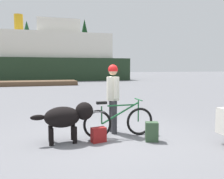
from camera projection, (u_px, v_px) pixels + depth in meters
name	position (u px, v px, depth m)	size (l,w,h in m)	color
ground_plane	(110.00, 139.00, 5.55)	(160.00, 160.00, 0.00)	slate
bicycle	(119.00, 121.00, 5.68)	(1.74, 0.44, 0.89)	black
person_cyclist	(113.00, 92.00, 5.99)	(0.32, 0.53, 1.73)	#333338
dog	(67.00, 117.00, 5.27)	(1.36, 0.54, 0.88)	black
backpack	(152.00, 132.00, 5.35)	(0.28, 0.20, 0.44)	#334C33
handbag_pannier	(99.00, 135.00, 5.30)	(0.32, 0.18, 0.33)	maroon
ferry_boat	(42.00, 58.00, 31.93)	(22.28, 8.25, 8.47)	#1E331E
pine_tree_center	(27.00, 40.00, 46.63)	(3.97, 3.97, 10.75)	#4C331E
pine_tree_far_right	(85.00, 41.00, 47.56)	(3.80, 3.80, 11.25)	#4C331E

